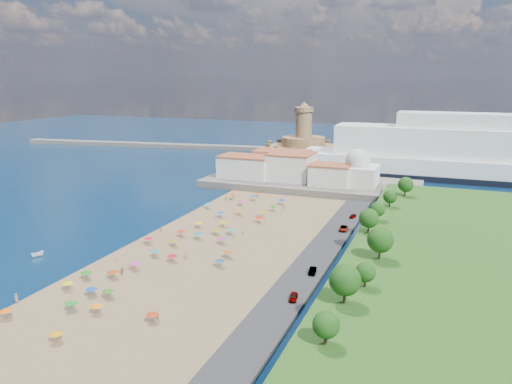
% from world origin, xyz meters
% --- Properties ---
extents(ground, '(700.00, 700.00, 0.00)m').
position_xyz_m(ground, '(0.00, 0.00, 0.00)').
color(ground, '#071938').
rests_on(ground, ground).
extents(terrace, '(90.00, 36.00, 3.00)m').
position_xyz_m(terrace, '(10.00, 73.00, 1.50)').
color(terrace, '#59544C').
rests_on(terrace, ground).
extents(jetty, '(18.00, 70.00, 2.40)m').
position_xyz_m(jetty, '(-12.00, 108.00, 1.20)').
color(jetty, '#59544C').
rests_on(jetty, ground).
extents(breakwater, '(199.03, 34.77, 2.60)m').
position_xyz_m(breakwater, '(-110.00, 153.00, 1.30)').
color(breakwater, '#59544C').
rests_on(breakwater, ground).
extents(waterfront_buildings, '(57.00, 29.00, 11.00)m').
position_xyz_m(waterfront_buildings, '(-3.05, 73.64, 7.88)').
color(waterfront_buildings, silver).
rests_on(waterfront_buildings, terrace).
extents(domed_building, '(16.00, 16.00, 15.00)m').
position_xyz_m(domed_building, '(30.00, 71.00, 8.97)').
color(domed_building, silver).
rests_on(domed_building, terrace).
extents(fortress, '(40.00, 40.00, 32.40)m').
position_xyz_m(fortress, '(-12.00, 138.00, 6.68)').
color(fortress, '#A27A51').
rests_on(fortress, ground).
extents(cruise_ship, '(168.27, 27.03, 36.73)m').
position_xyz_m(cruise_ship, '(79.52, 114.15, 10.88)').
color(cruise_ship, black).
rests_on(cruise_ship, ground).
extents(beach_parasols, '(30.24, 116.77, 2.20)m').
position_xyz_m(beach_parasols, '(-2.05, -8.15, 2.15)').
color(beach_parasols, gray).
rests_on(beach_parasols, beach).
extents(beachgoers, '(32.73, 95.74, 1.90)m').
position_xyz_m(beachgoers, '(-4.27, -12.15, 1.17)').
color(beachgoers, tan).
rests_on(beachgoers, beach).
extents(moored_boats, '(11.08, 27.99, 1.63)m').
position_xyz_m(moored_boats, '(-29.43, -48.92, 0.76)').
color(moored_boats, white).
rests_on(moored_boats, ground).
extents(parked_cars, '(2.71, 70.08, 1.39)m').
position_xyz_m(parked_cars, '(36.00, -0.50, 1.38)').
color(parked_cars, gray).
rests_on(parked_cars, promenade).
extents(hillside_trees, '(10.98, 109.69, 7.59)m').
position_xyz_m(hillside_trees, '(48.88, -9.71, 10.04)').
color(hillside_trees, '#382314').
rests_on(hillside_trees, hillside).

